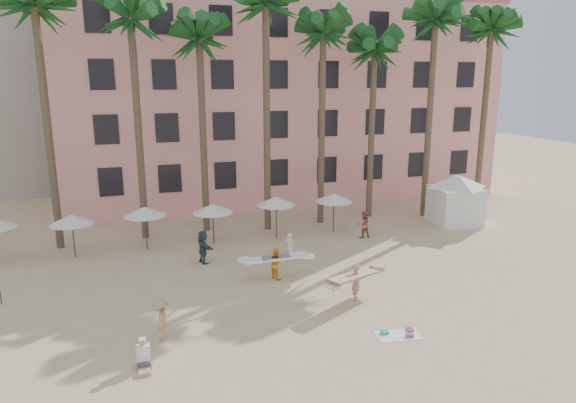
% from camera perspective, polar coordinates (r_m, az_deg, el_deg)
% --- Properties ---
extents(ground, '(120.00, 120.00, 0.00)m').
position_cam_1_polar(ground, '(21.21, 0.17, -14.68)').
color(ground, '#D1B789').
rests_on(ground, ground).
extents(pink_hotel, '(35.00, 14.00, 16.00)m').
position_cam_1_polar(pink_hotel, '(45.61, -1.23, 11.13)').
color(pink_hotel, '#FAA198').
rests_on(pink_hotel, ground).
extents(palm_row, '(44.40, 5.40, 16.30)m').
position_cam_1_polar(palm_row, '(33.48, -7.06, 18.58)').
color(palm_row, brown).
rests_on(palm_row, ground).
extents(umbrella_row, '(22.50, 2.70, 2.73)m').
position_cam_1_polar(umbrella_row, '(31.38, -11.97, -0.88)').
color(umbrella_row, '#332B23').
rests_on(umbrella_row, ground).
extents(cabana, '(4.96, 4.96, 3.50)m').
position_cam_1_polar(cabana, '(37.52, 18.14, 0.70)').
color(cabana, silver).
rests_on(cabana, ground).
extents(beach_towel, '(1.93, 1.26, 0.14)m').
position_cam_1_polar(beach_towel, '(21.72, 12.26, -14.20)').
color(beach_towel, white).
rests_on(beach_towel, ground).
extents(carrier_yellow, '(3.39, 2.30, 1.74)m').
position_cam_1_polar(carrier_yellow, '(24.11, 7.63, -8.56)').
color(carrier_yellow, tan).
rests_on(carrier_yellow, ground).
extents(carrier_white, '(3.29, 1.17, 1.58)m').
position_cam_1_polar(carrier_white, '(26.34, -1.35, -6.77)').
color(carrier_white, orange).
rests_on(carrier_white, ground).
extents(beachgoers, '(14.16, 10.70, 1.86)m').
position_cam_1_polar(beachgoers, '(27.22, -4.65, -6.06)').
color(beachgoers, '#A05542').
rests_on(beachgoers, ground).
extents(seated_man, '(0.49, 0.85, 1.11)m').
position_cam_1_polar(seated_man, '(19.68, -15.74, -16.41)').
color(seated_man, '#3F3F4C').
rests_on(seated_man, ground).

